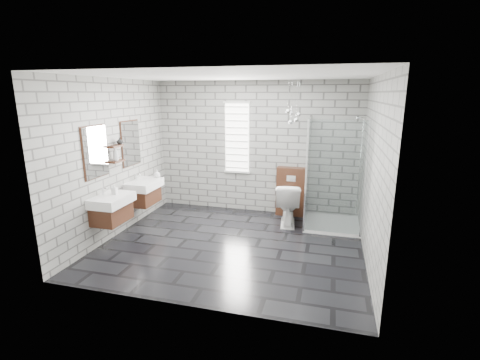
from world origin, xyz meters
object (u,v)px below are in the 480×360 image
at_px(vanity_right, 142,185).
at_px(vanity_left, 110,201).
at_px(shower_enclosure, 328,202).
at_px(toilet, 288,204).
at_px(cistern_panel, 291,192).

bearing_deg(vanity_right, vanity_left, -90.00).
xyz_separation_m(shower_enclosure, toilet, (-0.73, 0.01, -0.10)).
distance_m(vanity_right, shower_enclosure, 3.48).
relative_size(vanity_left, vanity_right, 1.00).
height_order(cistern_panel, shower_enclosure, shower_enclosure).
xyz_separation_m(vanity_left, shower_enclosure, (3.41, 1.69, -0.25)).
relative_size(vanity_right, toilet, 1.94).
bearing_deg(shower_enclosure, toilet, 179.59).
relative_size(shower_enclosure, toilet, 2.51).
distance_m(vanity_left, cistern_panel, 3.48).
distance_m(cistern_panel, toilet, 0.52).
bearing_deg(vanity_left, toilet, 32.40).
xyz_separation_m(vanity_right, toilet, (2.68, 0.69, -0.35)).
bearing_deg(cistern_panel, shower_enclosure, -35.23).
xyz_separation_m(vanity_right, shower_enclosure, (3.41, 0.68, -0.25)).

